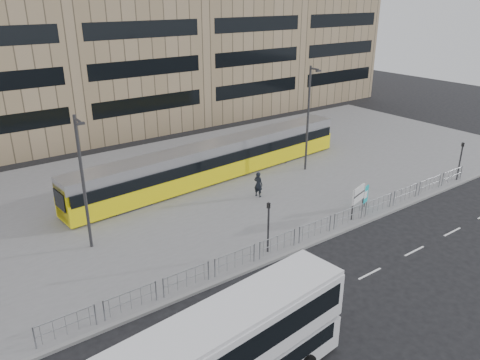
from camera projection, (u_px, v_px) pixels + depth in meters
ground at (292, 254)px, 27.03m from camera, size 120.00×120.00×0.00m
plaza at (187, 188)px, 35.98m from camera, size 64.00×24.00×0.15m
kerb at (291, 253)px, 27.04m from camera, size 64.00×0.25×0.17m
building_row at (86, 5)px, 48.70m from camera, size 70.40×18.40×31.20m
pedestrian_barrier at (312, 226)px, 28.14m from camera, size 32.07×0.07×1.10m
road_markings at (357, 280)px, 24.59m from camera, size 62.00×0.12×0.01m
double_decker_bus at (233, 350)px, 16.82m from camera, size 9.89×3.15×3.89m
tram at (217, 160)px, 37.27m from camera, size 25.42×4.41×2.98m
station_sign at (359, 195)px, 30.87m from camera, size 1.78×0.57×2.11m
ad_panel at (365, 195)px, 32.30m from camera, size 0.81×0.30×1.56m
pedestrian at (258, 184)px, 33.99m from camera, size 0.66×0.80×1.90m
traffic_light_west at (268, 221)px, 26.26m from camera, size 0.20×0.23×3.10m
traffic_light_east at (461, 156)px, 36.67m from camera, size 0.21×0.23×3.10m
lamp_post_west at (83, 178)px, 25.89m from camera, size 0.45×1.04×7.93m
lamp_post_east at (309, 115)px, 37.83m from camera, size 0.45×1.04×8.62m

